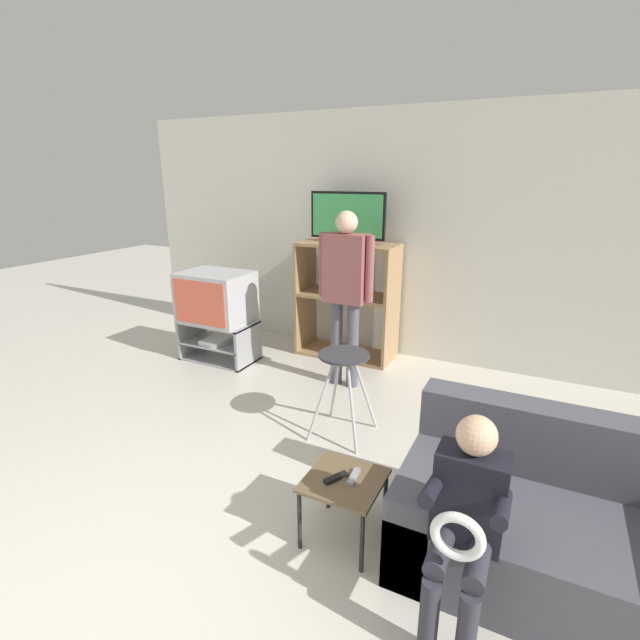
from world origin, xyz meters
TOP-DOWN VIEW (x-y plane):
  - wall_back at (0.00, 4.06)m, footprint 6.40×0.06m
  - tv_stand at (-1.60, 3.00)m, footprint 0.80×0.46m
  - television_main at (-1.61, 3.02)m, footprint 0.72×0.55m
  - media_shelf at (-0.41, 3.74)m, footprint 1.06×0.50m
  - television_flat at (-0.43, 3.76)m, footprint 0.83×0.20m
  - folding_stool at (0.23, 2.20)m, footprint 0.43×0.44m
  - snack_table at (0.67, 1.20)m, footprint 0.41×0.41m
  - remote_control_black at (0.63, 1.18)m, footprint 0.10×0.14m
  - remote_control_white at (0.72, 1.23)m, footprint 0.05×0.15m
  - couch at (1.67, 1.43)m, footprint 1.41×0.83m
  - person_standing_adult at (-0.12, 3.02)m, footprint 0.53×0.20m
  - person_seated_child at (1.33, 0.96)m, footprint 0.33×0.43m

SIDE VIEW (x-z plane):
  - tv_stand at x=-1.60m, z-range 0.00..0.43m
  - couch at x=1.67m, z-range -0.12..0.67m
  - snack_table at x=0.67m, z-range 0.14..0.52m
  - remote_control_black at x=0.63m, z-range 0.38..0.40m
  - remote_control_white at x=0.72m, z-range 0.38..0.40m
  - folding_stool at x=0.23m, z-range 0.22..0.90m
  - person_seated_child at x=1.33m, z-range 0.08..1.09m
  - media_shelf at x=-0.41m, z-range 0.01..1.27m
  - television_main at x=-1.61m, z-range 0.43..0.97m
  - person_standing_adult at x=-0.12m, z-range 0.18..1.83m
  - wall_back at x=0.00m, z-range 0.00..2.60m
  - television_flat at x=-0.43m, z-range 1.24..1.77m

